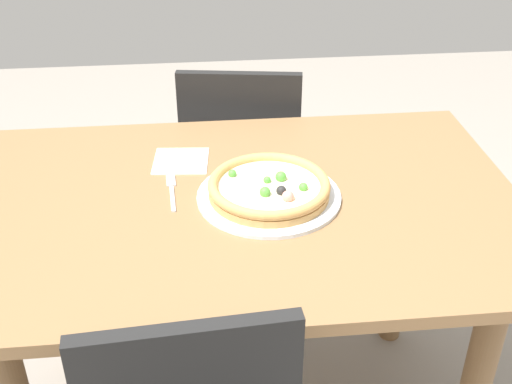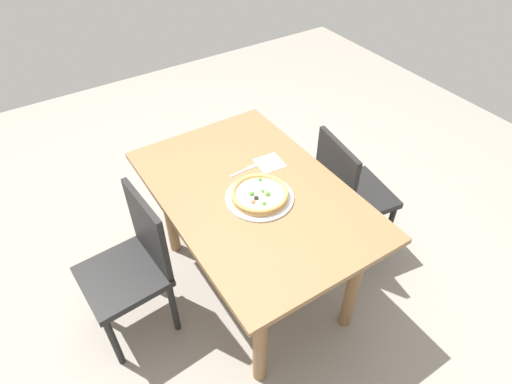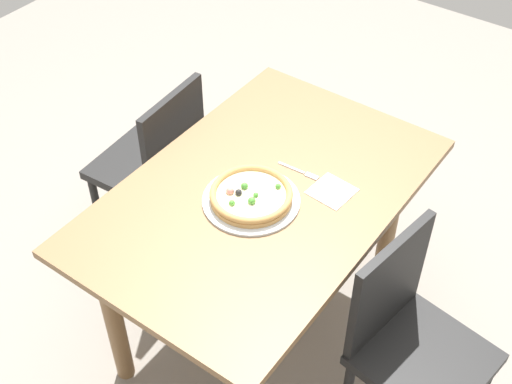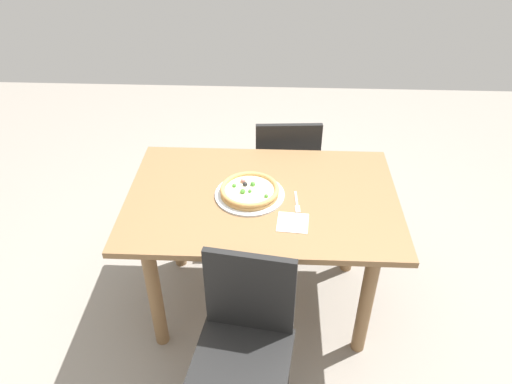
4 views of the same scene
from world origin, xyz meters
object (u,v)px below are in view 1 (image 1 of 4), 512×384
at_px(dining_table, 244,243).
at_px(chair_far, 243,168).
at_px(pizza, 269,188).
at_px(fork, 172,190).
at_px(napkin, 181,161).
at_px(plate, 269,197).

relative_size(dining_table, chair_far, 1.52).
relative_size(pizza, fork, 1.74).
bearing_deg(fork, napkin, -12.22).
xyz_separation_m(chair_far, pizza, (0.01, -0.66, 0.32)).
relative_size(plate, fork, 2.06).
xyz_separation_m(chair_far, plate, (0.01, -0.66, 0.29)).
bearing_deg(dining_table, napkin, 125.90).
bearing_deg(plate, fork, 164.86).
bearing_deg(chair_far, napkin, -105.06).
bearing_deg(plate, chair_far, 90.93).
bearing_deg(plate, napkin, 135.38).
bearing_deg(pizza, chair_far, 90.96).
height_order(chair_far, plate, chair_far).
bearing_deg(fork, plate, -108.38).
xyz_separation_m(chair_far, napkin, (-0.20, -0.45, 0.29)).
relative_size(fork, napkin, 1.18).
bearing_deg(napkin, dining_table, -54.10).
distance_m(plate, fork, 0.24).
distance_m(plate, napkin, 0.29).
height_order(pizza, fork, pizza).
distance_m(dining_table, pizza, 0.17).
height_order(dining_table, pizza, pizza).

